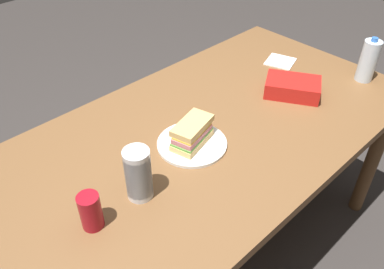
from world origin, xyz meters
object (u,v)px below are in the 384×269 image
at_px(water_bottle_tall, 368,61).
at_px(plastic_cup_stack, 138,174).
at_px(dining_table, 206,147).
at_px(soda_can_red, 91,211).
at_px(paper_plate, 192,144).
at_px(chip_bag, 292,87).
at_px(sandwich, 192,133).

height_order(water_bottle_tall, plastic_cup_stack, water_bottle_tall).
height_order(dining_table, soda_can_red, soda_can_red).
bearing_deg(paper_plate, chip_bag, -5.51).
height_order(sandwich, water_bottle_tall, water_bottle_tall).
height_order(soda_can_red, chip_bag, soda_can_red).
relative_size(soda_can_red, water_bottle_tall, 0.59).
distance_m(dining_table, sandwich, 0.17).
height_order(dining_table, plastic_cup_stack, plastic_cup_stack).
bearing_deg(sandwich, dining_table, 14.48).
relative_size(dining_table, soda_can_red, 14.84).
xyz_separation_m(dining_table, paper_plate, (-0.10, -0.03, 0.09)).
distance_m(sandwich, water_bottle_tall, 0.92).
bearing_deg(chip_bag, soda_can_red, 59.20).
relative_size(paper_plate, chip_bag, 1.13).
xyz_separation_m(soda_can_red, plastic_cup_stack, (0.18, -0.00, 0.03)).
relative_size(dining_table, plastic_cup_stack, 9.79).
xyz_separation_m(dining_table, chip_bag, (0.45, -0.08, 0.12)).
bearing_deg(soda_can_red, sandwich, 7.78).
bearing_deg(dining_table, water_bottle_tall, -16.73).
relative_size(soda_can_red, plastic_cup_stack, 0.66).
relative_size(paper_plate, soda_can_red, 2.13).
height_order(paper_plate, soda_can_red, soda_can_red).
distance_m(chip_bag, plastic_cup_stack, 0.85).
bearing_deg(paper_plate, sandwich, 41.34).
bearing_deg(paper_plate, dining_table, 15.48).
distance_m(dining_table, plastic_cup_stack, 0.44).
height_order(sandwich, plastic_cup_stack, plastic_cup_stack).
height_order(sandwich, soda_can_red, soda_can_red).
height_order(soda_can_red, water_bottle_tall, water_bottle_tall).
distance_m(paper_plate, soda_can_red, 0.48).
height_order(paper_plate, plastic_cup_stack, plastic_cup_stack).
height_order(soda_can_red, plastic_cup_stack, plastic_cup_stack).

